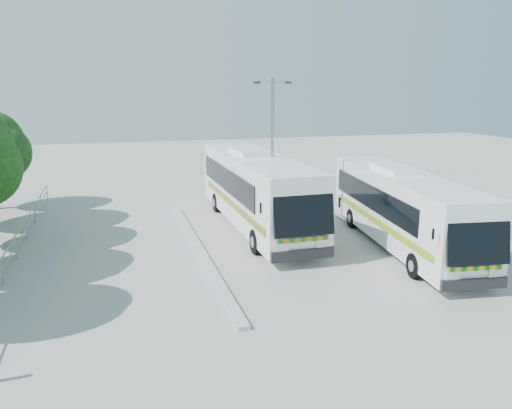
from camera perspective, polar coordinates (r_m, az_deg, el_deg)
name	(u,v)px	position (r m, az deg, el deg)	size (l,w,h in m)	color
ground	(260,260)	(21.38, 0.49, -6.34)	(100.00, 100.00, 0.00)	#A2A29C
kerb_divider	(199,249)	(22.71, -6.56, -5.04)	(0.40, 16.00, 0.15)	#B2B2AD
railing	(19,236)	(24.52, -25.49, -3.28)	(0.06, 22.00, 1.00)	gray
coach_main	(255,188)	(25.91, -0.06, 1.86)	(2.95, 13.53, 3.75)	white
coach_adjacent	(402,207)	(23.62, 16.35, -0.31)	(4.06, 12.38, 3.37)	white
lamppost	(272,147)	(25.30, 1.86, 6.53)	(1.82, 0.76, 7.64)	gray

